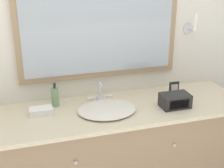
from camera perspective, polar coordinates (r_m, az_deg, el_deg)
name	(u,v)px	position (r m, az deg, el deg)	size (l,w,h in m)	color
wall_back	(102,42)	(2.53, -1.78, 7.69)	(8.00, 0.18, 2.55)	silver
vanity_counter	(114,155)	(2.58, 0.45, -12.88)	(2.07, 0.62, 0.84)	#937556
sink_basin	(107,108)	(2.32, -0.98, -4.49)	(0.44, 0.41, 0.16)	silver
soap_bottle	(55,97)	(2.41, -10.36, -2.28)	(0.06, 0.06, 0.19)	#709966
appliance_box	(175,101)	(2.42, 11.47, -2.99)	(0.22, 0.14, 0.10)	black
picture_frame	(174,89)	(2.59, 11.25, -0.99)	(0.08, 0.01, 0.13)	black
hand_towel_near_sink	(41,111)	(2.33, -12.82, -4.85)	(0.17, 0.10, 0.05)	white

